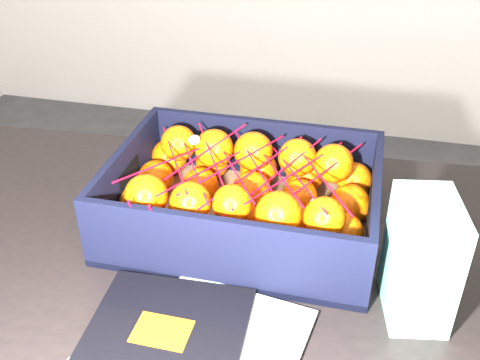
% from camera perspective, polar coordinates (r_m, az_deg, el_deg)
% --- Properties ---
extents(table, '(1.25, 0.88, 0.75)m').
position_cam_1_polar(table, '(0.95, -3.19, -13.58)').
color(table, black).
rests_on(table, ground).
extents(magazine_stack, '(0.32, 0.33, 0.02)m').
position_cam_1_polar(magazine_stack, '(0.76, -6.48, -17.53)').
color(magazine_stack, silver).
rests_on(magazine_stack, table).
extents(produce_crate, '(0.43, 0.32, 0.13)m').
position_cam_1_polar(produce_crate, '(0.95, 0.42, -2.70)').
color(produce_crate, '#915D43').
rests_on(produce_crate, table).
extents(clementine_heap, '(0.41, 0.31, 0.12)m').
position_cam_1_polar(clementine_heap, '(0.94, 0.42, -1.55)').
color(clementine_heap, '#ED5605').
rests_on(clementine_heap, produce_crate).
extents(mesh_net, '(0.36, 0.29, 0.09)m').
position_cam_1_polar(mesh_net, '(0.91, -0.06, 1.03)').
color(mesh_net, red).
rests_on(mesh_net, clementine_heap).
extents(retail_carton, '(0.10, 0.13, 0.18)m').
position_cam_1_polar(retail_carton, '(0.81, 17.72, -7.62)').
color(retail_carton, white).
rests_on(retail_carton, table).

